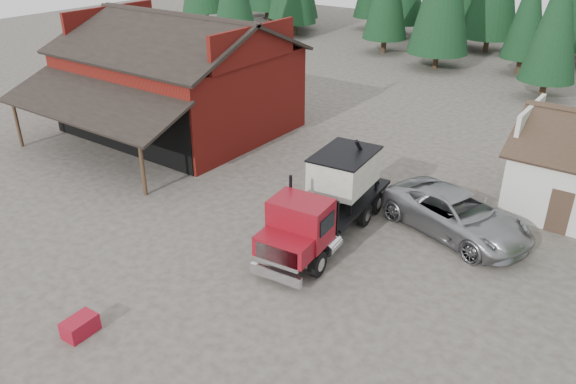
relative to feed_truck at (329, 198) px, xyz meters
The scene contains 7 objects.
ground 5.76m from the feed_truck, 132.61° to the right, with size 120.00×120.00×0.00m, color #464037.
red_barn 15.86m from the feed_truck, 158.22° to the left, with size 12.80×13.63×7.18m.
conifer_backdrop 38.20m from the feed_truck, 95.57° to the left, with size 76.00×16.00×16.00m, color black, non-canonical shape.
near_pine_b 26.40m from the feed_truck, 84.95° to the left, with size 3.96×3.96×10.40m.
feed_truck is the anchor object (origin of this frame).
silver_car 5.54m from the feed_truck, 38.27° to the left, with size 3.03×6.57×1.83m, color #95969C.
equip_box 10.63m from the feed_truck, 107.72° to the right, with size 0.70×1.10×0.60m, color maroon.
Camera 1 is at (14.45, -13.67, 12.39)m, focal length 35.00 mm.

